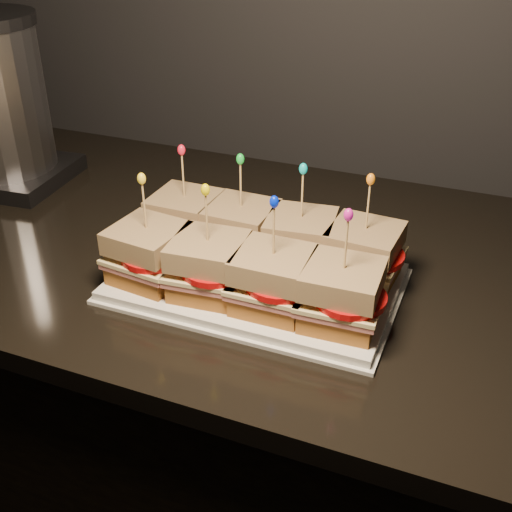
% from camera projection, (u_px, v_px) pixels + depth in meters
% --- Properties ---
extents(cabinet, '(2.41, 0.70, 0.90)m').
position_uv_depth(cabinet, '(126.00, 413.00, 1.40)').
color(cabinet, black).
rests_on(cabinet, ground).
extents(granite_slab, '(2.45, 0.74, 0.03)m').
position_uv_depth(granite_slab, '(99.00, 224.00, 1.16)').
color(granite_slab, black).
rests_on(granite_slab, cabinet).
extents(platter, '(0.40, 0.25, 0.02)m').
position_uv_depth(platter, '(256.00, 283.00, 0.95)').
color(platter, white).
rests_on(platter, granite_slab).
extents(platter_rim, '(0.41, 0.26, 0.01)m').
position_uv_depth(platter_rim, '(256.00, 286.00, 0.95)').
color(platter_rim, white).
rests_on(platter_rim, granite_slab).
extents(sandwich_0_bread_bot, '(0.10, 0.10, 0.03)m').
position_uv_depth(sandwich_0_bread_bot, '(187.00, 235.00, 1.03)').
color(sandwich_0_bread_bot, brown).
rests_on(sandwich_0_bread_bot, platter).
extents(sandwich_0_ham, '(0.10, 0.10, 0.01)m').
position_uv_depth(sandwich_0_ham, '(186.00, 225.00, 1.02)').
color(sandwich_0_ham, '#C86F65').
rests_on(sandwich_0_ham, sandwich_0_bread_bot).
extents(sandwich_0_cheese, '(0.11, 0.10, 0.01)m').
position_uv_depth(sandwich_0_cheese, '(186.00, 222.00, 1.01)').
color(sandwich_0_cheese, beige).
rests_on(sandwich_0_cheese, sandwich_0_ham).
extents(sandwich_0_tomato, '(0.09, 0.09, 0.01)m').
position_uv_depth(sandwich_0_tomato, '(191.00, 220.00, 1.00)').
color(sandwich_0_tomato, red).
rests_on(sandwich_0_tomato, sandwich_0_cheese).
extents(sandwich_0_bread_top, '(0.10, 0.10, 0.03)m').
position_uv_depth(sandwich_0_bread_top, '(185.00, 205.00, 1.00)').
color(sandwich_0_bread_top, '#5A300E').
rests_on(sandwich_0_bread_top, sandwich_0_tomato).
extents(sandwich_0_pick, '(0.00, 0.00, 0.09)m').
position_uv_depth(sandwich_0_pick, '(183.00, 178.00, 0.98)').
color(sandwich_0_pick, tan).
rests_on(sandwich_0_pick, sandwich_0_bread_top).
extents(sandwich_0_frill, '(0.01, 0.01, 0.02)m').
position_uv_depth(sandwich_0_frill, '(181.00, 150.00, 0.95)').
color(sandwich_0_frill, red).
rests_on(sandwich_0_frill, sandwich_0_pick).
extents(sandwich_1_bread_bot, '(0.10, 0.10, 0.03)m').
position_uv_depth(sandwich_1_bread_bot, '(241.00, 246.00, 0.99)').
color(sandwich_1_bread_bot, brown).
rests_on(sandwich_1_bread_bot, platter).
extents(sandwich_1_ham, '(0.11, 0.10, 0.01)m').
position_uv_depth(sandwich_1_ham, '(241.00, 236.00, 0.99)').
color(sandwich_1_ham, '#C86F65').
rests_on(sandwich_1_ham, sandwich_1_bread_bot).
extents(sandwich_1_cheese, '(0.11, 0.10, 0.01)m').
position_uv_depth(sandwich_1_cheese, '(241.00, 232.00, 0.98)').
color(sandwich_1_cheese, beige).
rests_on(sandwich_1_cheese, sandwich_1_ham).
extents(sandwich_1_tomato, '(0.09, 0.09, 0.01)m').
position_uv_depth(sandwich_1_tomato, '(247.00, 231.00, 0.97)').
color(sandwich_1_tomato, red).
rests_on(sandwich_1_tomato, sandwich_1_cheese).
extents(sandwich_1_bread_top, '(0.10, 0.10, 0.03)m').
position_uv_depth(sandwich_1_bread_top, '(241.00, 216.00, 0.97)').
color(sandwich_1_bread_top, '#5A300E').
rests_on(sandwich_1_bread_top, sandwich_1_tomato).
extents(sandwich_1_pick, '(0.00, 0.00, 0.09)m').
position_uv_depth(sandwich_1_pick, '(241.00, 188.00, 0.94)').
color(sandwich_1_pick, tan).
rests_on(sandwich_1_pick, sandwich_1_bread_top).
extents(sandwich_1_frill, '(0.01, 0.01, 0.02)m').
position_uv_depth(sandwich_1_frill, '(240.00, 159.00, 0.92)').
color(sandwich_1_frill, green).
rests_on(sandwich_1_frill, sandwich_1_pick).
extents(sandwich_2_bread_bot, '(0.11, 0.11, 0.03)m').
position_uv_depth(sandwich_2_bread_bot, '(300.00, 258.00, 0.96)').
color(sandwich_2_bread_bot, brown).
rests_on(sandwich_2_bread_bot, platter).
extents(sandwich_2_ham, '(0.12, 0.11, 0.01)m').
position_uv_depth(sandwich_2_ham, '(300.00, 248.00, 0.96)').
color(sandwich_2_ham, '#C86F65').
rests_on(sandwich_2_ham, sandwich_2_bread_bot).
extents(sandwich_2_cheese, '(0.12, 0.11, 0.01)m').
position_uv_depth(sandwich_2_cheese, '(300.00, 244.00, 0.95)').
color(sandwich_2_cheese, beige).
rests_on(sandwich_2_cheese, sandwich_2_ham).
extents(sandwich_2_tomato, '(0.09, 0.09, 0.01)m').
position_uv_depth(sandwich_2_tomato, '(307.00, 243.00, 0.94)').
color(sandwich_2_tomato, red).
rests_on(sandwich_2_tomato, sandwich_2_cheese).
extents(sandwich_2_bread_top, '(0.11, 0.11, 0.03)m').
position_uv_depth(sandwich_2_bread_top, '(301.00, 227.00, 0.94)').
color(sandwich_2_bread_top, '#5A300E').
rests_on(sandwich_2_bread_top, sandwich_2_tomato).
extents(sandwich_2_pick, '(0.00, 0.00, 0.09)m').
position_uv_depth(sandwich_2_pick, '(302.00, 198.00, 0.91)').
color(sandwich_2_pick, tan).
rests_on(sandwich_2_pick, sandwich_2_bread_top).
extents(sandwich_2_frill, '(0.01, 0.01, 0.02)m').
position_uv_depth(sandwich_2_frill, '(303.00, 169.00, 0.89)').
color(sandwich_2_frill, '#08B5BA').
rests_on(sandwich_2_frill, sandwich_2_pick).
extents(sandwich_3_bread_bot, '(0.10, 0.10, 0.03)m').
position_uv_depth(sandwich_3_bread_bot, '(362.00, 270.00, 0.93)').
color(sandwich_3_bread_bot, brown).
rests_on(sandwich_3_bread_bot, platter).
extents(sandwich_3_ham, '(0.11, 0.11, 0.01)m').
position_uv_depth(sandwich_3_ham, '(363.00, 260.00, 0.92)').
color(sandwich_3_ham, '#C86F65').
rests_on(sandwich_3_ham, sandwich_3_bread_bot).
extents(sandwich_3_cheese, '(0.11, 0.11, 0.01)m').
position_uv_depth(sandwich_3_cheese, '(363.00, 256.00, 0.92)').
color(sandwich_3_cheese, beige).
rests_on(sandwich_3_cheese, sandwich_3_ham).
extents(sandwich_3_tomato, '(0.09, 0.09, 0.01)m').
position_uv_depth(sandwich_3_tomato, '(371.00, 255.00, 0.91)').
color(sandwich_3_tomato, red).
rests_on(sandwich_3_tomato, sandwich_3_cheese).
extents(sandwich_3_bread_top, '(0.10, 0.10, 0.03)m').
position_uv_depth(sandwich_3_bread_top, '(365.00, 239.00, 0.91)').
color(sandwich_3_bread_top, '#5A300E').
rests_on(sandwich_3_bread_top, sandwich_3_tomato).
extents(sandwich_3_pick, '(0.00, 0.00, 0.09)m').
position_uv_depth(sandwich_3_pick, '(368.00, 209.00, 0.88)').
color(sandwich_3_pick, tan).
rests_on(sandwich_3_pick, sandwich_3_bread_top).
extents(sandwich_3_frill, '(0.01, 0.01, 0.02)m').
position_uv_depth(sandwich_3_frill, '(371.00, 179.00, 0.86)').
color(sandwich_3_frill, orange).
rests_on(sandwich_3_frill, sandwich_3_pick).
extents(sandwich_4_bread_bot, '(0.10, 0.10, 0.03)m').
position_uv_depth(sandwich_4_bread_bot, '(150.00, 270.00, 0.93)').
color(sandwich_4_bread_bot, brown).
rests_on(sandwich_4_bread_bot, platter).
extents(sandwich_4_ham, '(0.11, 0.11, 0.01)m').
position_uv_depth(sandwich_4_ham, '(149.00, 260.00, 0.93)').
color(sandwich_4_ham, '#C86F65').
rests_on(sandwich_4_ham, sandwich_4_bread_bot).
extents(sandwich_4_cheese, '(0.12, 0.11, 0.01)m').
position_uv_depth(sandwich_4_cheese, '(149.00, 255.00, 0.92)').
color(sandwich_4_cheese, beige).
rests_on(sandwich_4_cheese, sandwich_4_ham).
extents(sandwich_4_tomato, '(0.09, 0.09, 0.01)m').
position_uv_depth(sandwich_4_tomato, '(154.00, 254.00, 0.91)').
color(sandwich_4_tomato, red).
rests_on(sandwich_4_tomato, sandwich_4_cheese).
extents(sandwich_4_bread_top, '(0.11, 0.11, 0.03)m').
position_uv_depth(sandwich_4_bread_top, '(147.00, 238.00, 0.91)').
color(sandwich_4_bread_top, '#5A300E').
rests_on(sandwich_4_bread_top, sandwich_4_tomato).
extents(sandwich_4_pick, '(0.00, 0.00, 0.09)m').
position_uv_depth(sandwich_4_pick, '(144.00, 209.00, 0.88)').
color(sandwich_4_pick, tan).
rests_on(sandwich_4_pick, sandwich_4_bread_top).
extents(sandwich_4_frill, '(0.01, 0.01, 0.02)m').
position_uv_depth(sandwich_4_frill, '(142.00, 179.00, 0.86)').
color(sandwich_4_frill, yellow).
rests_on(sandwich_4_frill, sandwich_4_pick).
extents(sandwich_5_bread_bot, '(0.10, 0.10, 0.03)m').
position_uv_depth(sandwich_5_bread_bot, '(209.00, 283.00, 0.90)').
color(sandwich_5_bread_bot, brown).
rests_on(sandwich_5_bread_bot, platter).
extents(sandwich_5_ham, '(0.11, 0.11, 0.01)m').
position_uv_depth(sandwich_5_ham, '(209.00, 273.00, 0.89)').
color(sandwich_5_ham, '#C86F65').
rests_on(sandwich_5_ham, sandwich_5_bread_bot).
extents(sandwich_5_cheese, '(0.11, 0.11, 0.01)m').
position_uv_depth(sandwich_5_cheese, '(209.00, 269.00, 0.89)').
color(sandwich_5_cheese, beige).
rests_on(sandwich_5_cheese, sandwich_5_ham).
extents(sandwich_5_tomato, '(0.09, 0.09, 0.01)m').
position_uv_depth(sandwich_5_tomato, '(215.00, 268.00, 0.88)').
color(sandwich_5_tomato, red).
rests_on(sandwich_5_tomato, sandwich_5_cheese).
extents(sandwich_5_bread_top, '(0.10, 0.10, 0.03)m').
position_uv_depth(sandwich_5_bread_top, '(208.00, 251.00, 0.88)').
color(sandwich_5_bread_top, '#5A300E').
rests_on(sandwich_5_bread_top, sandwich_5_tomato).
extents(sandwich_5_pick, '(0.00, 0.00, 0.09)m').
position_uv_depth(sandwich_5_pick, '(207.00, 221.00, 0.85)').
color(sandwich_5_pick, tan).
rests_on(sandwich_5_pick, sandwich_5_bread_top).
extents(sandwich_5_frill, '(0.01, 0.01, 0.02)m').
position_uv_depth(sandwich_5_frill, '(205.00, 190.00, 0.83)').
color(sandwich_5_frill, '#E6D203').
rests_on(sandwich_5_frill, sandwich_5_pick).
extents(sandwich_6_bread_bot, '(0.10, 0.10, 0.03)m').
position_uv_depth(sandwich_6_bread_bot, '(273.00, 297.00, 0.87)').
color(sandwich_6_bread_bot, brown).
rests_on(sandwich_6_bread_bot, platter).
extents(sandwich_6_ham, '(0.10, 0.10, 0.01)m').
position_uv_depth(sandwich_6_ham, '(273.00, 287.00, 0.86)').
color(sandwich_6_ham, '#C86F65').
rests_on(sandwich_6_ham, sandwich_6_bread_bot).
extents(sandwich_6_cheese, '(0.11, 0.10, 0.01)m').
position_uv_depth(sandwich_6_cheese, '(273.00, 283.00, 0.86)').
color(sandwich_6_cheese, beige).
rests_on(sandwich_6_cheese, sandwich_6_ham).
extents(sandwich_6_tomato, '(0.09, 0.09, 0.01)m').
position_uv_depth(sandwich_6_tomato, '(280.00, 282.00, 0.85)').
color(sandwich_6_tomato, red).
rests_on(sandwich_6_tomato, sandwich_6_cheese).
extents(sandwich_6_bread_top, '(0.10, 0.10, 0.03)m').
position_uv_depth(sandwich_6_bread_top, '(273.00, 264.00, 0.85)').
color(sandwich_6_bread_top, '#5A300E').
rests_on(sandwich_6_bread_top, sandwich_6_tomato).
extents(sandwich_6_pick, '(0.00, 0.00, 0.09)m').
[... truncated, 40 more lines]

